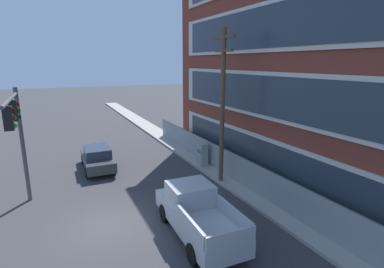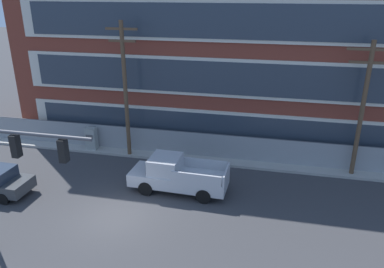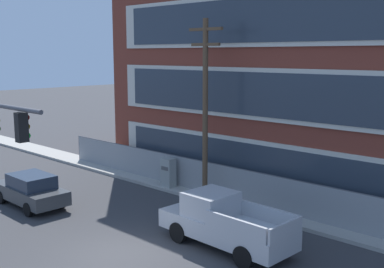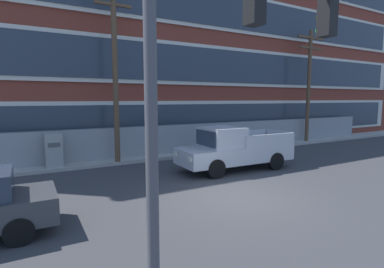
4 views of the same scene
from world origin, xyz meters
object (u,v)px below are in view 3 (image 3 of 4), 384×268
at_px(pickup_truck_silver, 223,223).
at_px(electrical_cabinet, 168,174).
at_px(utility_pole_near_corner, 205,104).
at_px(sedan_dark_grey, 31,190).

distance_m(pickup_truck_silver, electrical_cabinet, 8.11).
distance_m(utility_pole_near_corner, electrical_cabinet, 4.85).
bearing_deg(sedan_dark_grey, pickup_truck_silver, 14.42).
distance_m(sedan_dark_grey, utility_pole_near_corner, 9.23).
distance_m(sedan_dark_grey, electrical_cabinet, 6.99).
relative_size(sedan_dark_grey, utility_pole_near_corner, 0.50).
height_order(pickup_truck_silver, utility_pole_near_corner, utility_pole_near_corner).
height_order(utility_pole_near_corner, electrical_cabinet, utility_pole_near_corner).
bearing_deg(electrical_cabinet, pickup_truck_silver, -29.08).
bearing_deg(electrical_cabinet, sedan_dark_grey, -112.59).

